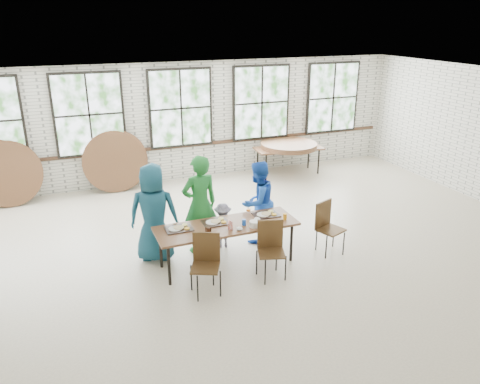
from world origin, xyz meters
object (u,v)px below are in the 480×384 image
object	(u,v)px
chair_near_right	(271,244)
storage_table	(289,150)
chair_near_left	(206,258)
dining_table	(227,228)

from	to	relation	value
chair_near_right	storage_table	size ratio (longest dim) A/B	0.51
chair_near_left	storage_table	world-z (taller)	chair_near_left
storage_table	chair_near_left	bearing A→B (deg)	-125.34
dining_table	chair_near_right	world-z (taller)	chair_near_right
chair_near_right	storage_table	xyz separation A→B (m)	(2.69, 4.63, 0.13)
dining_table	storage_table	size ratio (longest dim) A/B	1.30
dining_table	chair_near_right	xyz separation A→B (m)	(0.54, -0.59, -0.13)
dining_table	storage_table	bearing A→B (deg)	50.97
storage_table	dining_table	bearing A→B (deg)	-124.96
dining_table	chair_near_right	bearing A→B (deg)	-47.93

